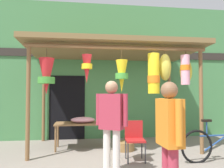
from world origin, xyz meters
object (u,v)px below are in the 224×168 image
object	(u,v)px
flower_heap_on_table	(83,120)
vendor_in_orange	(170,134)
display_table	(82,125)
folding_chair	(135,137)
wicker_basket_by_table	(125,146)
customer_foreground	(112,120)
parked_bicycle	(219,145)

from	to	relation	value
flower_heap_on_table	vendor_in_orange	xyz separation A→B (m)	(1.06, -3.22, 0.19)
display_table	flower_heap_on_table	xyz separation A→B (m)	(0.03, -0.03, 0.15)
folding_chair	wicker_basket_by_table	size ratio (longest dim) A/B	1.70
vendor_in_orange	flower_heap_on_table	bearing A→B (deg)	108.29
wicker_basket_by_table	folding_chair	bearing A→B (deg)	-86.22
flower_heap_on_table	customer_foreground	bearing A→B (deg)	-76.85
vendor_in_orange	parked_bicycle	bearing A→B (deg)	44.26
parked_bicycle	customer_foreground	bearing A→B (deg)	-166.31
folding_chair	parked_bicycle	size ratio (longest dim) A/B	0.48
folding_chair	parked_bicycle	bearing A→B (deg)	-10.84
folding_chair	parked_bicycle	xyz separation A→B (m)	(1.76, -0.34, -0.16)
wicker_basket_by_table	parked_bicycle	xyz separation A→B (m)	(1.82, -1.18, 0.25)
wicker_basket_by_table	customer_foreground	size ratio (longest dim) A/B	0.30
parked_bicycle	display_table	bearing A→B (deg)	152.80
flower_heap_on_table	parked_bicycle	distance (m)	3.24
flower_heap_on_table	display_table	bearing A→B (deg)	140.23
parked_bicycle	vendor_in_orange	world-z (taller)	vendor_in_orange
display_table	vendor_in_orange	distance (m)	3.44
vendor_in_orange	customer_foreground	size ratio (longest dim) A/B	0.96
parked_bicycle	wicker_basket_by_table	bearing A→B (deg)	146.95
folding_chair	vendor_in_orange	xyz separation A→B (m)	(-0.04, -2.09, 0.44)
display_table	folding_chair	bearing A→B (deg)	-45.40
display_table	customer_foreground	distance (m)	2.17
parked_bicycle	vendor_in_orange	xyz separation A→B (m)	(-1.80, -1.76, 0.59)
wicker_basket_by_table	parked_bicycle	size ratio (longest dim) A/B	0.28
display_table	wicker_basket_by_table	distance (m)	1.23
folding_chair	vendor_in_orange	bearing A→B (deg)	-91.09
parked_bicycle	customer_foreground	xyz separation A→B (m)	(-2.39, -0.58, 0.64)
display_table	vendor_in_orange	world-z (taller)	vendor_in_orange
parked_bicycle	folding_chair	bearing A→B (deg)	169.16
display_table	customer_foreground	xyz separation A→B (m)	(0.51, -2.07, 0.38)
customer_foreground	vendor_in_orange	bearing A→B (deg)	-63.47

